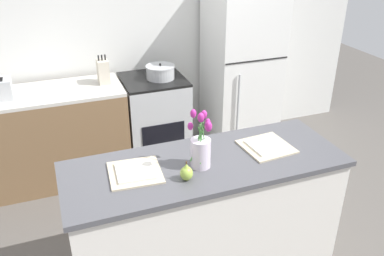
{
  "coord_description": "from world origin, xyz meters",
  "views": [
    {
      "loc": [
        -0.85,
        -2.02,
        2.27
      ],
      "look_at": [
        0.0,
        0.25,
        1.04
      ],
      "focal_mm": 38.0,
      "sensor_mm": 36.0,
      "label": 1
    }
  ],
  "objects_px": {
    "plate_setting_right": "(266,146)",
    "pear_figurine": "(186,173)",
    "stove_range": "(155,121)",
    "refrigerator": "(241,71)",
    "cooking_pot": "(160,72)",
    "plate_setting_left": "(135,172)",
    "knife_block": "(103,72)",
    "flower_vase": "(201,148)"
  },
  "relations": [
    {
      "from": "cooking_pot",
      "to": "knife_block",
      "type": "xyz_separation_m",
      "value": [
        -0.53,
        0.07,
        0.05
      ]
    },
    {
      "from": "refrigerator",
      "to": "cooking_pot",
      "type": "bearing_deg",
      "value": -178.25
    },
    {
      "from": "flower_vase",
      "to": "pear_figurine",
      "type": "bearing_deg",
      "value": -140.39
    },
    {
      "from": "stove_range",
      "to": "refrigerator",
      "type": "height_order",
      "value": "refrigerator"
    },
    {
      "from": "pear_figurine",
      "to": "stove_range",
      "type": "bearing_deg",
      "value": 80.83
    },
    {
      "from": "pear_figurine",
      "to": "plate_setting_left",
      "type": "distance_m",
      "value": 0.32
    },
    {
      "from": "stove_range",
      "to": "cooking_pot",
      "type": "relative_size",
      "value": 3.27
    },
    {
      "from": "pear_figurine",
      "to": "cooking_pot",
      "type": "xyz_separation_m",
      "value": [
        0.35,
        1.72,
        0.01
      ]
    },
    {
      "from": "plate_setting_right",
      "to": "refrigerator",
      "type": "bearing_deg",
      "value": 69.14
    },
    {
      "from": "flower_vase",
      "to": "knife_block",
      "type": "bearing_deg",
      "value": 100.61
    },
    {
      "from": "pear_figurine",
      "to": "cooking_pot",
      "type": "height_order",
      "value": "cooking_pot"
    },
    {
      "from": "stove_range",
      "to": "plate_setting_right",
      "type": "relative_size",
      "value": 2.74
    },
    {
      "from": "stove_range",
      "to": "plate_setting_right",
      "type": "height_order",
      "value": "plate_setting_right"
    },
    {
      "from": "stove_range",
      "to": "knife_block",
      "type": "distance_m",
      "value": 0.73
    },
    {
      "from": "stove_range",
      "to": "flower_vase",
      "type": "distance_m",
      "value": 1.74
    },
    {
      "from": "pear_figurine",
      "to": "plate_setting_left",
      "type": "xyz_separation_m",
      "value": [
        -0.27,
        0.17,
        -0.04
      ]
    },
    {
      "from": "pear_figurine",
      "to": "plate_setting_left",
      "type": "relative_size",
      "value": 0.37
    },
    {
      "from": "knife_block",
      "to": "plate_setting_right",
      "type": "bearing_deg",
      "value": -63.25
    },
    {
      "from": "stove_range",
      "to": "pear_figurine",
      "type": "bearing_deg",
      "value": -99.17
    },
    {
      "from": "flower_vase",
      "to": "pear_figurine",
      "type": "height_order",
      "value": "flower_vase"
    },
    {
      "from": "pear_figurine",
      "to": "knife_block",
      "type": "distance_m",
      "value": 1.79
    },
    {
      "from": "stove_range",
      "to": "cooking_pot",
      "type": "xyz_separation_m",
      "value": [
        0.07,
        -0.03,
        0.52
      ]
    },
    {
      "from": "pear_figurine",
      "to": "knife_block",
      "type": "bearing_deg",
      "value": 95.81
    },
    {
      "from": "plate_setting_left",
      "to": "plate_setting_right",
      "type": "distance_m",
      "value": 0.9
    },
    {
      "from": "plate_setting_left",
      "to": "plate_setting_right",
      "type": "xyz_separation_m",
      "value": [
        0.9,
        0.0,
        0.0
      ]
    },
    {
      "from": "pear_figurine",
      "to": "flower_vase",
      "type": "bearing_deg",
      "value": 39.61
    },
    {
      "from": "stove_range",
      "to": "plate_setting_left",
      "type": "xyz_separation_m",
      "value": [
        -0.55,
        -1.57,
        0.47
      ]
    },
    {
      "from": "pear_figurine",
      "to": "plate_setting_right",
      "type": "xyz_separation_m",
      "value": [
        0.63,
        0.17,
        -0.04
      ]
    },
    {
      "from": "plate_setting_right",
      "to": "pear_figurine",
      "type": "bearing_deg",
      "value": -164.97
    },
    {
      "from": "pear_figurine",
      "to": "cooking_pot",
      "type": "distance_m",
      "value": 1.75
    },
    {
      "from": "flower_vase",
      "to": "plate_setting_right",
      "type": "distance_m",
      "value": 0.52
    },
    {
      "from": "flower_vase",
      "to": "cooking_pot",
      "type": "bearing_deg",
      "value": 82.26
    },
    {
      "from": "stove_range",
      "to": "plate_setting_right",
      "type": "bearing_deg",
      "value": -77.45
    },
    {
      "from": "plate_setting_right",
      "to": "cooking_pot",
      "type": "relative_size",
      "value": 1.19
    },
    {
      "from": "plate_setting_right",
      "to": "flower_vase",
      "type": "bearing_deg",
      "value": -173.11
    },
    {
      "from": "stove_range",
      "to": "pear_figurine",
      "type": "height_order",
      "value": "pear_figurine"
    },
    {
      "from": "stove_range",
      "to": "cooking_pot",
      "type": "bearing_deg",
      "value": -20.77
    },
    {
      "from": "refrigerator",
      "to": "knife_block",
      "type": "xyz_separation_m",
      "value": [
        -1.41,
        0.04,
        0.15
      ]
    },
    {
      "from": "pear_figurine",
      "to": "plate_setting_right",
      "type": "height_order",
      "value": "pear_figurine"
    },
    {
      "from": "pear_figurine",
      "to": "plate_setting_right",
      "type": "relative_size",
      "value": 0.37
    },
    {
      "from": "pear_figurine",
      "to": "plate_setting_left",
      "type": "bearing_deg",
      "value": 147.73
    },
    {
      "from": "refrigerator",
      "to": "cooking_pot",
      "type": "relative_size",
      "value": 6.24
    }
  ]
}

